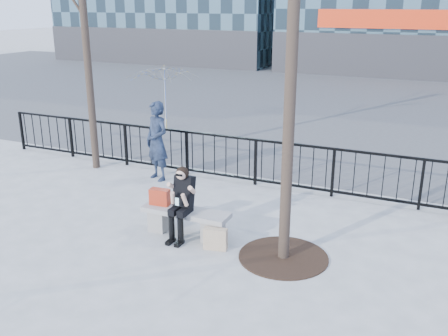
% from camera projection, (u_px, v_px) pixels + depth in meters
% --- Properties ---
extents(ground, '(120.00, 120.00, 0.00)m').
position_uv_depth(ground, '(186.00, 234.00, 9.17)').
color(ground, gray).
rests_on(ground, ground).
extents(street_surface, '(60.00, 23.00, 0.01)m').
position_uv_depth(street_surface, '(348.00, 98.00, 22.13)').
color(street_surface, '#474747').
rests_on(street_surface, ground).
extents(railing, '(14.00, 0.06, 1.10)m').
position_uv_depth(railing, '(247.00, 161.00, 11.59)').
color(railing, black).
rests_on(railing, ground).
extents(tree_grate, '(1.50, 1.50, 0.02)m').
position_uv_depth(tree_grate, '(283.00, 257.00, 8.34)').
color(tree_grate, black).
rests_on(tree_grate, ground).
extents(bench_main, '(1.65, 0.46, 0.49)m').
position_uv_depth(bench_main, '(186.00, 219.00, 9.08)').
color(bench_main, gray).
rests_on(bench_main, ground).
extents(seated_woman, '(0.50, 0.64, 1.34)m').
position_uv_depth(seated_woman, '(181.00, 204.00, 8.82)').
color(seated_woman, black).
rests_on(seated_woman, ground).
extents(handbag, '(0.38, 0.20, 0.30)m').
position_uv_depth(handbag, '(160.00, 197.00, 9.20)').
color(handbag, '#B32D16').
rests_on(handbag, bench_main).
extents(shopping_bag, '(0.43, 0.23, 0.38)m').
position_uv_depth(shopping_bag, '(215.00, 239.00, 8.57)').
color(shopping_bag, beige).
rests_on(shopping_bag, ground).
extents(standing_man, '(0.81, 0.69, 1.89)m').
position_uv_depth(standing_man, '(157.00, 141.00, 11.75)').
color(standing_man, black).
rests_on(standing_man, ground).
extents(vendor_umbrella, '(3.08, 3.11, 2.14)m').
position_uv_depth(vendor_umbrella, '(164.00, 98.00, 16.40)').
color(vendor_umbrella, yellow).
rests_on(vendor_umbrella, ground).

